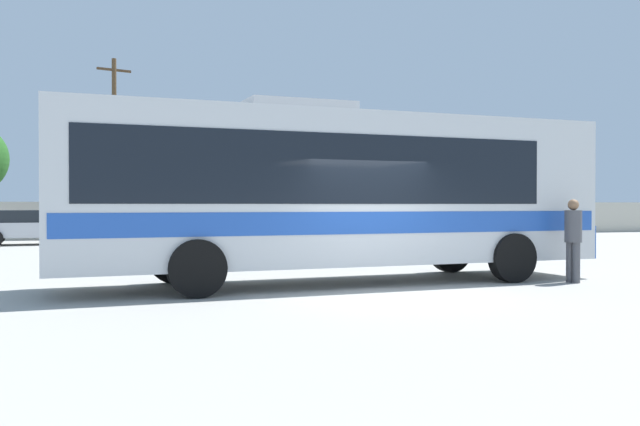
% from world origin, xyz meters
% --- Properties ---
extents(ground_plane, '(300.00, 300.00, 0.00)m').
position_xyz_m(ground_plane, '(0.00, 10.00, 0.00)').
color(ground_plane, '#A3A099').
extents(perimeter_wall, '(80.00, 0.30, 1.77)m').
position_xyz_m(perimeter_wall, '(0.00, 22.65, 0.89)').
color(perimeter_wall, '#B2AD9E').
rests_on(perimeter_wall, ground_plane).
extents(coach_bus_silver_blue, '(11.67, 3.43, 3.73)m').
position_xyz_m(coach_bus_silver_blue, '(-0.42, 1.89, 1.99)').
color(coach_bus_silver_blue, silver).
rests_on(coach_bus_silver_blue, ground_plane).
extents(attendant_by_bus_door, '(0.43, 0.43, 1.76)m').
position_xyz_m(attendant_by_bus_door, '(4.53, 0.52, 0.99)').
color(attendant_by_bus_door, '#4C4C51').
rests_on(attendant_by_bus_door, ground_plane).
extents(parked_car_leftmost_silver, '(4.17, 2.25, 1.42)m').
position_xyz_m(parked_car_leftmost_silver, '(-7.98, 18.80, 0.76)').
color(parked_car_leftmost_silver, '#B7BABF').
rests_on(parked_car_leftmost_silver, ground_plane).
extents(parked_car_second_red, '(4.30, 2.16, 1.44)m').
position_xyz_m(parked_car_second_red, '(-2.02, 18.64, 0.77)').
color(parked_car_second_red, red).
rests_on(parked_car_second_red, ground_plane).
extents(utility_pole_near, '(1.77, 0.59, 7.75)m').
position_xyz_m(utility_pole_near, '(6.29, 26.61, 4.06)').
color(utility_pole_near, '#4C3823').
rests_on(utility_pole_near, ground_plane).
extents(utility_pole_far, '(1.76, 0.64, 9.33)m').
position_xyz_m(utility_pole_far, '(-4.51, 26.32, 4.85)').
color(utility_pole_far, '#4C3823').
rests_on(utility_pole_far, ground_plane).
extents(roadside_tree_midleft, '(4.93, 4.93, 6.18)m').
position_xyz_m(roadside_tree_midleft, '(-2.21, 27.30, 4.08)').
color(roadside_tree_midleft, brown).
rests_on(roadside_tree_midleft, ground_plane).
extents(roadside_tree_midright, '(3.90, 3.90, 6.70)m').
position_xyz_m(roadside_tree_midright, '(8.09, 29.19, 5.03)').
color(roadside_tree_midright, brown).
rests_on(roadside_tree_midright, ground_plane).
extents(roadside_tree_right, '(4.34, 4.34, 6.72)m').
position_xyz_m(roadside_tree_right, '(21.39, 25.76, 4.86)').
color(roadside_tree_right, brown).
rests_on(roadside_tree_right, ground_plane).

